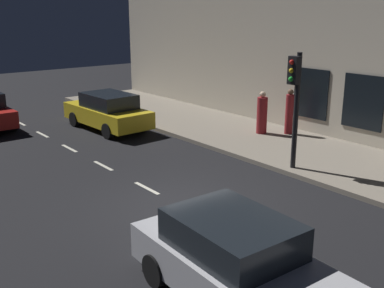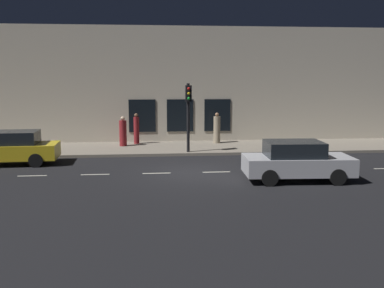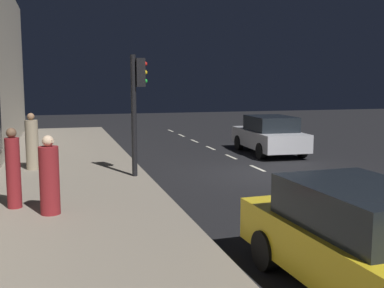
# 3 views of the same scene
# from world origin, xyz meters

# --- Properties ---
(ground_plane) EXTENTS (60.00, 60.00, 0.00)m
(ground_plane) POSITION_xyz_m (0.00, 0.00, 0.00)
(ground_plane) COLOR black
(sidewalk) EXTENTS (4.50, 32.00, 0.15)m
(sidewalk) POSITION_xyz_m (6.25, 0.00, 0.07)
(sidewalk) COLOR gray
(sidewalk) RESTS_ON ground
(building_facade) EXTENTS (0.65, 32.00, 7.17)m
(building_facade) POSITION_xyz_m (8.80, 0.00, 3.58)
(building_facade) COLOR beige
(building_facade) RESTS_ON ground
(lane_centre_line) EXTENTS (0.12, 27.20, 0.01)m
(lane_centre_line) POSITION_xyz_m (0.00, -1.00, 0.00)
(lane_centre_line) COLOR beige
(lane_centre_line) RESTS_ON ground
(traffic_light) EXTENTS (0.50, 0.32, 3.63)m
(traffic_light) POSITION_xyz_m (4.32, -0.15, 2.56)
(traffic_light) COLOR black
(traffic_light) RESTS_ON sidewalk
(parked_car_0) EXTENTS (2.10, 4.32, 1.58)m
(parked_car_0) POSITION_xyz_m (-1.83, -3.94, 0.79)
(parked_car_0) COLOR #B7B7BC
(parked_car_0) RESTS_ON ground
(parked_car_2) EXTENTS (2.05, 4.56, 1.58)m
(parked_car_2) POSITION_xyz_m (2.59, 8.46, 0.79)
(parked_car_2) COLOR gold
(parked_car_2) RESTS_ON ground
(pedestrian_1) EXTENTS (0.45, 0.45, 1.82)m
(pedestrian_1) POSITION_xyz_m (7.62, 2.68, 1.01)
(pedestrian_1) COLOR maroon
(pedestrian_1) RESTS_ON sidewalk
(pedestrian_2) EXTENTS (0.60, 0.60, 1.72)m
(pedestrian_2) POSITION_xyz_m (6.83, 3.43, 0.93)
(pedestrian_2) COLOR maroon
(pedestrian_2) RESTS_ON sidewalk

